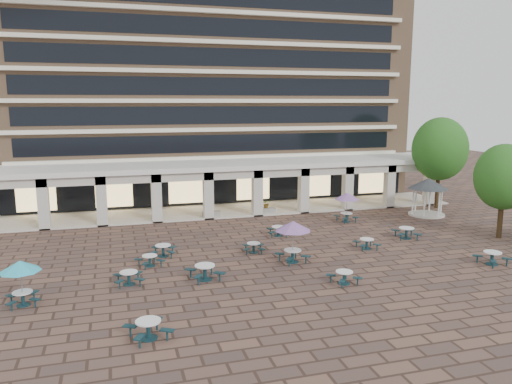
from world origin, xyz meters
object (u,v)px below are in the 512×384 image
picnic_table_2 (344,276)px  planter_right (267,208)px  picnic_table_0 (205,271)px  gazebo (428,188)px  picnic_table_1 (148,328)px  planter_left (211,212)px

picnic_table_2 → planter_right: planter_right is taller
picnic_table_0 → gazebo: gazebo is taller
picnic_table_2 → picnic_table_1: bearing=-172.0°
picnic_table_0 → picnic_table_1: bearing=-129.6°
picnic_table_0 → picnic_table_2: (7.05, -2.65, -0.09)m
picnic_table_2 → picnic_table_0: bearing=148.8°
gazebo → planter_right: size_ratio=2.27×
picnic_table_1 → gazebo: (24.63, 16.57, 1.91)m
picnic_table_0 → gazebo: size_ratio=0.62×
picnic_table_1 → planter_left: 22.00m
planter_right → planter_left: bearing=180.0°
picnic_table_2 → gazebo: size_ratio=0.51×
gazebo → picnic_table_0: bearing=-153.9°
picnic_table_2 → gazebo: bearing=32.2°
planter_left → picnic_table_0: bearing=-102.4°
picnic_table_2 → planter_left: (-3.82, 17.42, 0.03)m
picnic_table_2 → gazebo: (14.11, 13.04, 1.97)m
gazebo → planter_right: bearing=161.4°
picnic_table_1 → planter_right: size_ratio=1.39×
picnic_table_1 → gazebo: 29.74m
picnic_table_0 → picnic_table_1: picnic_table_0 is taller
picnic_table_0 → picnic_table_2: picnic_table_0 is taller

